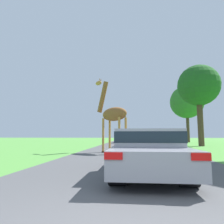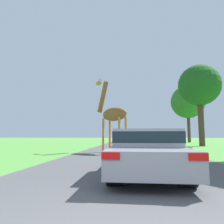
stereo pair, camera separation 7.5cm
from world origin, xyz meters
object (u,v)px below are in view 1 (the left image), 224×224
object	(u,v)px
giraffe_near_road	(112,113)
tree_right_cluster	(199,86)
car_lead_maroon	(148,150)
car_queue_right	(139,139)
car_queue_left	(123,137)
tree_left_edge	(187,102)

from	to	relation	value
giraffe_near_road	tree_right_cluster	size ratio (longest dim) A/B	0.60
car_lead_maroon	tree_right_cluster	xyz separation A→B (m)	(6.45, 15.02, 5.40)
car_queue_right	car_queue_left	size ratio (longest dim) A/B	0.98
car_queue_right	car_queue_left	world-z (taller)	car_queue_left
giraffe_near_road	tree_left_edge	distance (m)	21.82
car_queue_left	tree_right_cluster	size ratio (longest dim) A/B	0.51
tree_right_cluster	car_queue_right	bearing A→B (deg)	-171.25
giraffe_near_road	car_queue_right	distance (m)	7.79
car_queue_right	tree_right_cluster	size ratio (longest dim) A/B	0.50
car_queue_left	tree_left_edge	world-z (taller)	tree_left_edge
tree_left_edge	tree_right_cluster	distance (m)	10.98
tree_left_edge	tree_right_cluster	bearing A→B (deg)	-99.04
tree_left_edge	car_lead_maroon	bearing A→B (deg)	-107.54
giraffe_near_road	tree_right_cluster	xyz separation A→B (m)	(8.07, 8.29, 3.63)
car_queue_right	car_queue_left	bearing A→B (deg)	102.03
car_queue_left	tree_right_cluster	xyz separation A→B (m)	(8.04, -8.02, 5.26)
giraffe_near_road	car_lead_maroon	xyz separation A→B (m)	(1.62, -6.73, -1.77)
giraffe_near_road	car_lead_maroon	bearing A→B (deg)	-127.28
car_queue_left	tree_left_edge	bearing A→B (deg)	16.11
car_queue_left	tree_left_edge	distance (m)	11.50
tree_right_cluster	car_queue_left	bearing A→B (deg)	135.07
giraffe_near_road	car_lead_maroon	world-z (taller)	giraffe_near_road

